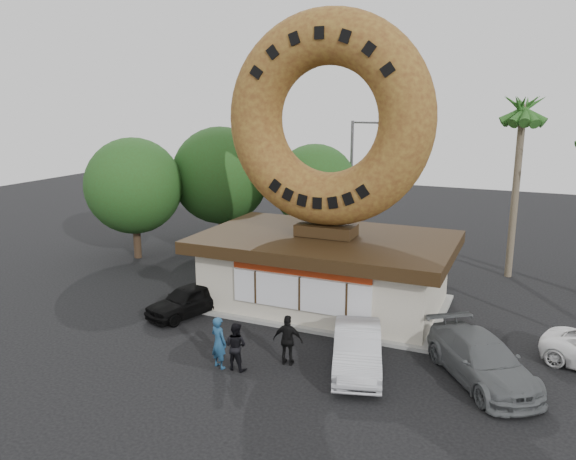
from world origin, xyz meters
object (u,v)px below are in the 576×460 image
(giant_donut, at_px, (328,120))
(car_silver, at_px, (357,349))
(car_grey, at_px, (482,360))
(person_right, at_px, (288,340))
(street_lamp, at_px, (353,179))
(car_black, at_px, (188,300))
(person_left, at_px, (219,342))
(person_center, at_px, (236,346))
(donut_shop, at_px, (325,268))

(giant_donut, height_order, car_silver, giant_donut)
(car_grey, bearing_deg, person_right, 158.28)
(street_lamp, distance_m, car_black, 14.41)
(person_left, distance_m, person_center, 0.62)
(street_lamp, distance_m, car_grey, 17.59)
(person_right, xyz_separation_m, car_silver, (2.35, 0.66, -0.17))
(person_center, height_order, car_black, person_center)
(donut_shop, height_order, car_grey, donut_shop)
(person_right, bearing_deg, street_lamp, -88.18)
(person_right, distance_m, car_silver, 2.45)
(donut_shop, distance_m, person_center, 7.26)
(person_left, xyz_separation_m, person_center, (0.61, 0.13, -0.08))
(donut_shop, xyz_separation_m, street_lamp, (-1.86, 10.02, 2.72))
(person_right, height_order, car_silver, person_right)
(car_black, bearing_deg, donut_shop, 53.52)
(person_left, relative_size, car_silver, 0.41)
(person_left, bearing_deg, car_black, -25.91)
(giant_donut, bearing_deg, person_left, -100.17)
(donut_shop, height_order, car_silver, donut_shop)
(giant_donut, xyz_separation_m, car_grey, (7.24, -4.58, -7.65))
(giant_donut, height_order, street_lamp, giant_donut)
(giant_donut, relative_size, person_center, 5.30)
(street_lamp, bearing_deg, donut_shop, -79.50)
(person_left, bearing_deg, donut_shop, -81.10)
(person_right, xyz_separation_m, car_black, (-5.93, 2.61, -0.25))
(car_black, bearing_deg, street_lamp, 95.63)
(street_lamp, height_order, person_right, street_lamp)
(person_center, relative_size, car_black, 0.44)
(donut_shop, height_order, car_black, donut_shop)
(car_silver, relative_size, car_grey, 0.89)
(donut_shop, xyz_separation_m, car_silver, (3.17, -5.45, -1.01))
(donut_shop, xyz_separation_m, person_center, (-0.71, -7.17, -0.90))
(street_lamp, distance_m, person_left, 17.67)
(donut_shop, xyz_separation_m, person_right, (0.82, -6.10, -0.84))
(street_lamp, height_order, person_center, street_lamp)
(person_right, relative_size, car_black, 0.47)
(street_lamp, bearing_deg, person_right, -80.58)
(car_grey, bearing_deg, giant_donut, 112.50)
(person_center, xyz_separation_m, person_right, (1.52, 1.07, 0.06))
(car_black, relative_size, car_silver, 0.85)
(giant_donut, bearing_deg, street_lamp, 100.51)
(person_center, xyz_separation_m, car_black, (-4.41, 3.67, -0.20))
(person_right, xyz_separation_m, car_grey, (6.42, 1.54, -0.18))
(person_center, height_order, person_right, person_right)
(giant_donut, xyz_separation_m, car_black, (-5.11, -3.51, -7.72))
(donut_shop, xyz_separation_m, car_grey, (7.24, -4.57, -1.02))
(car_silver, bearing_deg, person_left, -174.33)
(donut_shop, xyz_separation_m, car_black, (-5.11, -3.49, -1.10))
(giant_donut, bearing_deg, person_center, -95.61)
(giant_donut, distance_m, car_black, 9.90)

